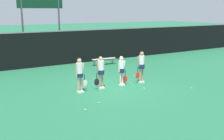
% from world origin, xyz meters
% --- Properties ---
extents(ground_plane, '(140.00, 140.00, 0.00)m').
position_xyz_m(ground_plane, '(0.00, 0.00, 0.00)').
color(ground_plane, '#216642').
extents(fence_windscreen, '(60.00, 0.08, 2.58)m').
position_xyz_m(fence_windscreen, '(0.00, 7.12, 1.30)').
color(fence_windscreen, black).
rests_on(fence_windscreen, ground_plane).
extents(scoreboard, '(3.49, 0.15, 5.70)m').
position_xyz_m(scoreboard, '(-1.13, 8.92, 4.43)').
color(scoreboard, '#515156').
rests_on(scoreboard, ground_plane).
extents(bench_courtside, '(1.90, 0.43, 0.48)m').
position_xyz_m(bench_courtside, '(2.47, 5.43, 0.41)').
color(bench_courtside, '#B2B2B7').
rests_on(bench_courtside, ground_plane).
extents(player_0, '(0.63, 0.34, 1.76)m').
position_xyz_m(player_0, '(-1.93, -0.02, 1.04)').
color(player_0, tan).
rests_on(player_0, ground_plane).
extents(player_1, '(0.64, 0.35, 1.71)m').
position_xyz_m(player_1, '(-0.71, 0.07, 1.00)').
color(player_1, tan).
rests_on(player_1, ground_plane).
extents(player_2, '(0.61, 0.33, 1.62)m').
position_xyz_m(player_2, '(0.54, 0.00, 0.94)').
color(player_2, beige).
rests_on(player_2, ground_plane).
extents(player_3, '(0.62, 0.34, 1.80)m').
position_xyz_m(player_3, '(1.82, -0.07, 1.07)').
color(player_3, tan).
rests_on(player_3, ground_plane).
extents(tennis_ball_0, '(0.07, 0.07, 0.07)m').
position_xyz_m(tennis_ball_0, '(-2.76, -2.38, 0.04)').
color(tennis_ball_0, '#CCE033').
rests_on(tennis_ball_0, ground_plane).
extents(tennis_ball_1, '(0.07, 0.07, 0.07)m').
position_xyz_m(tennis_ball_1, '(2.66, 1.32, 0.03)').
color(tennis_ball_1, '#CCE033').
rests_on(tennis_ball_1, ground_plane).
extents(tennis_ball_2, '(0.07, 0.07, 0.07)m').
position_xyz_m(tennis_ball_2, '(3.32, -2.44, 0.03)').
color(tennis_ball_2, '#CCE033').
rests_on(tennis_ball_2, ground_plane).
extents(tennis_ball_3, '(0.07, 0.07, 0.07)m').
position_xyz_m(tennis_ball_3, '(1.12, -0.00, 0.03)').
color(tennis_ball_3, '#CCE033').
rests_on(tennis_ball_3, ground_plane).
extents(tennis_ball_4, '(0.07, 0.07, 0.07)m').
position_xyz_m(tennis_ball_4, '(1.20, -1.18, 0.03)').
color(tennis_ball_4, '#CCE033').
rests_on(tennis_ball_4, ground_plane).
extents(tennis_ball_5, '(0.07, 0.07, 0.07)m').
position_xyz_m(tennis_ball_5, '(1.64, 1.33, 0.04)').
color(tennis_ball_5, '#CCE033').
rests_on(tennis_ball_5, ground_plane).
extents(tennis_ball_6, '(0.07, 0.07, 0.07)m').
position_xyz_m(tennis_ball_6, '(2.37, 1.36, 0.03)').
color(tennis_ball_6, '#CCE033').
rests_on(tennis_ball_6, ground_plane).
extents(tennis_ball_7, '(0.07, 0.07, 0.07)m').
position_xyz_m(tennis_ball_7, '(-1.89, -1.92, 0.03)').
color(tennis_ball_7, '#CCE033').
rests_on(tennis_ball_7, ground_plane).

